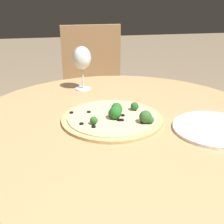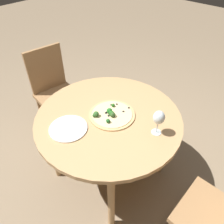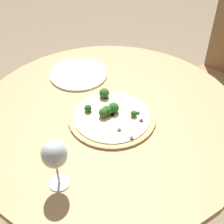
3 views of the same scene
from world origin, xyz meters
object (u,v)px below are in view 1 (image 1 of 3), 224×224
chair_2 (94,94)px  wine_glass (82,59)px  pizza (114,117)px  plate_near (215,129)px

chair_2 → wine_glass: 0.72m
chair_2 → pizza: size_ratio=2.62×
chair_2 → plate_near: (0.27, -1.07, 0.24)m
chair_2 → wine_glass: (-0.11, -0.60, 0.37)m
chair_2 → plate_near: size_ratio=3.38×
pizza → wine_glass: wine_glass is taller
wine_glass → chair_2: bearing=80.0°
plate_near → pizza: bearing=157.7°
wine_glass → plate_near: wine_glass is taller
chair_2 → wine_glass: wine_glass is taller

